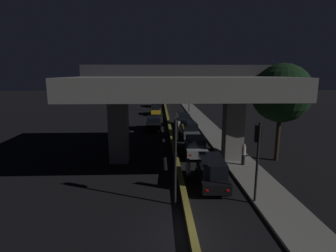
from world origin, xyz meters
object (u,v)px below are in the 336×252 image
traffic_light_left_of_median (175,147)px  car_silver_second (195,146)px  car_taxi_yellow_second_oncoming (156,110)px  car_grey_third (189,129)px  car_black_third_oncoming (156,103)px  car_black_lead (212,171)px  car_black_lead_oncoming (154,123)px  street_lamp (188,88)px  pedestrian_on_sidewalk (244,154)px  traffic_light_right_of_median (258,148)px  car_white_fourth (183,120)px  motorcycle_white_filtering_near (188,170)px

traffic_light_left_of_median → car_silver_second: 9.40m
traffic_light_left_of_median → car_taxi_yellow_second_oncoming: traffic_light_left_of_median is taller
car_grey_third → car_black_third_oncoming: car_grey_third is taller
traffic_light_left_of_median → car_taxi_yellow_second_oncoming: (-1.43, 32.65, -2.53)m
car_black_lead → traffic_light_left_of_median: bearing=136.1°
traffic_light_left_of_median → car_black_lead_oncoming: size_ratio=1.12×
street_lamp → pedestrian_on_sidewalk: size_ratio=4.50×
traffic_light_right_of_median → car_black_third_oncoming: size_ratio=1.08×
car_silver_second → car_white_fourth: (0.19, 13.62, -0.01)m
car_grey_third → car_black_third_oncoming: bearing=5.4°
street_lamp → car_black_third_oncoming: street_lamp is taller
traffic_light_left_of_median → car_grey_third: bearing=80.6°
car_black_lead → car_black_lead_oncoming: bearing=16.2°
pedestrian_on_sidewalk → motorcycle_white_filtering_near: bearing=-155.7°
traffic_light_right_of_median → car_black_third_oncoming: 44.20m
car_black_lead_oncoming → car_taxi_yellow_second_oncoming: (0.12, 12.78, -0.05)m
traffic_light_right_of_median → pedestrian_on_sidewalk: bearing=78.1°
car_silver_second → car_black_lead_oncoming: car_black_lead_oncoming is taller
traffic_light_right_of_median → car_black_lead: (-1.98, 2.45, -2.26)m
car_silver_second → car_black_third_oncoming: car_black_third_oncoming is taller
traffic_light_right_of_median → street_lamp: (-0.01, 35.08, 1.37)m
car_black_lead → motorcycle_white_filtering_near: car_black_lead is taller
car_silver_second → pedestrian_on_sidewalk: 4.49m
motorcycle_white_filtering_near → traffic_light_left_of_median: bearing=163.2°
pedestrian_on_sidewalk → traffic_light_right_of_median: bearing=-101.9°
car_silver_second → car_grey_third: 6.92m
street_lamp → car_white_fourth: 13.40m
car_silver_second → car_black_lead_oncoming: bearing=21.2°
car_silver_second → motorcycle_white_filtering_near: size_ratio=2.16×
traffic_light_left_of_median → street_lamp: size_ratio=0.63×
traffic_light_left_of_median → car_taxi_yellow_second_oncoming: bearing=92.5°
car_grey_third → pedestrian_on_sidewalk: 10.34m
traffic_light_right_of_median → pedestrian_on_sidewalk: (1.23, 5.84, -2.21)m
car_silver_second → car_taxi_yellow_second_oncoming: car_silver_second is taller
traffic_light_right_of_median → car_white_fourth: bearing=95.1°
street_lamp → pedestrian_on_sidewalk: 29.48m
traffic_light_left_of_median → car_black_third_oncoming: size_ratio=1.12×
car_white_fourth → traffic_light_left_of_median: bearing=172.5°
street_lamp → pedestrian_on_sidewalk: bearing=-87.6°
traffic_light_left_of_median → car_black_lead_oncoming: bearing=94.5°
car_white_fourth → car_black_lead_oncoming: (-4.13, -2.50, 0.02)m
pedestrian_on_sidewalk → car_black_third_oncoming: bearing=100.8°
car_white_fourth → car_grey_third: bearing=179.2°
motorcycle_white_filtering_near → car_black_third_oncoming: bearing=4.3°
car_white_fourth → street_lamp: bearing=-9.8°
traffic_light_right_of_median → street_lamp: 35.11m
car_black_lead → pedestrian_on_sidewalk: 4.67m
car_grey_third → car_black_lead_oncoming: bearing=41.7°
car_black_lead_oncoming → car_taxi_yellow_second_oncoming: 12.78m
traffic_light_right_of_median → car_black_lead: traffic_light_right_of_median is taller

